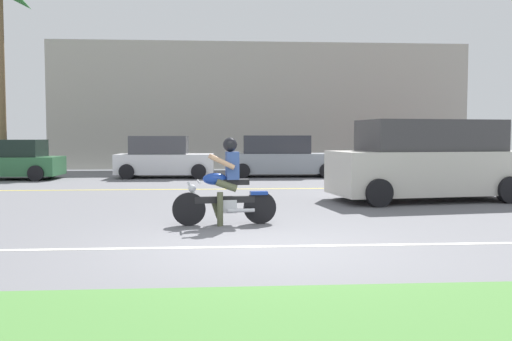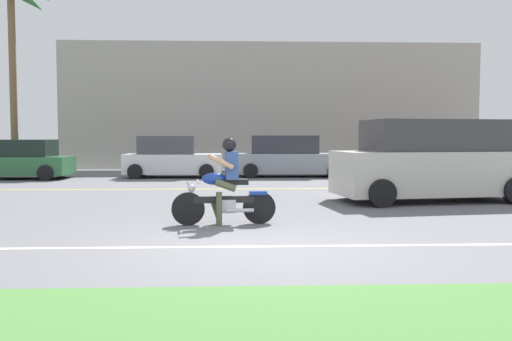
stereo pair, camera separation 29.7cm
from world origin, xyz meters
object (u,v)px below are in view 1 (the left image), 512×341
(parked_car_3, at_px, (424,159))
(parked_car_2, at_px, (281,157))
(motorcyclist, at_px, (226,188))
(parked_car_0, at_px, (5,161))
(suv_nearby, at_px, (427,162))
(parked_car_1, at_px, (163,158))

(parked_car_3, bearing_deg, parked_car_2, 173.54)
(motorcyclist, distance_m, parked_car_0, 13.58)
(suv_nearby, relative_size, parked_car_0, 1.19)
(parked_car_0, height_order, parked_car_3, same)
(parked_car_1, height_order, parked_car_2, parked_car_2)
(parked_car_2, distance_m, parked_car_3, 5.59)
(suv_nearby, distance_m, parked_car_2, 8.73)
(motorcyclist, relative_size, parked_car_2, 0.42)
(suv_nearby, height_order, parked_car_0, suv_nearby)
(suv_nearby, xyz_separation_m, parked_car_1, (-7.25, 8.10, -0.22))
(parked_car_0, height_order, parked_car_1, parked_car_1)
(parked_car_0, bearing_deg, parked_car_3, 0.33)
(suv_nearby, relative_size, parked_car_2, 1.11)
(parked_car_0, height_order, parked_car_2, parked_car_2)
(motorcyclist, relative_size, parked_car_0, 0.45)
(suv_nearby, height_order, parked_car_3, suv_nearby)
(motorcyclist, distance_m, parked_car_2, 11.96)
(parked_car_3, bearing_deg, suv_nearby, -110.54)
(suv_nearby, distance_m, parked_car_3, 8.20)
(parked_car_0, xyz_separation_m, parked_car_1, (5.75, 0.52, 0.05))
(parked_car_2, relative_size, parked_car_3, 1.00)
(motorcyclist, bearing_deg, suv_nearby, 34.11)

